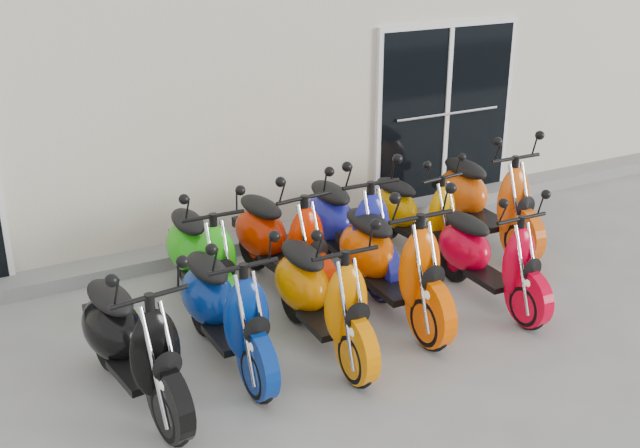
# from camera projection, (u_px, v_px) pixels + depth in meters

# --- Properties ---
(ground) EXTENTS (80.00, 80.00, 0.00)m
(ground) POSITION_uv_depth(u_px,v_px,m) (350.00, 319.00, 7.55)
(ground) COLOR gray
(ground) RESTS_ON ground
(building) EXTENTS (14.00, 6.00, 3.20)m
(building) POSITION_uv_depth(u_px,v_px,m) (167.00, 59.00, 11.21)
(building) COLOR beige
(building) RESTS_ON ground
(front_step) EXTENTS (14.00, 0.40, 0.15)m
(front_step) POSITION_uv_depth(u_px,v_px,m) (262.00, 238.00, 9.17)
(front_step) COLOR gray
(front_step) RESTS_ON ground
(door_right) EXTENTS (2.02, 0.08, 2.22)m
(door_right) POSITION_uv_depth(u_px,v_px,m) (445.00, 108.00, 9.98)
(door_right) COLOR black
(door_right) RESTS_ON front_step
(scooter_front_black) EXTENTS (0.90, 1.91, 1.36)m
(scooter_front_black) POSITION_uv_depth(u_px,v_px,m) (131.00, 326.00, 6.05)
(scooter_front_black) COLOR black
(scooter_front_black) RESTS_ON ground
(scooter_front_blue) EXTENTS (0.69, 1.82, 1.33)m
(scooter_front_blue) POSITION_uv_depth(u_px,v_px,m) (225.00, 293.00, 6.57)
(scooter_front_blue) COLOR navy
(scooter_front_blue) RESTS_ON ground
(scooter_front_orange_a) EXTENTS (0.72, 1.84, 1.35)m
(scooter_front_orange_a) POSITION_uv_depth(u_px,v_px,m) (322.00, 280.00, 6.78)
(scooter_front_orange_a) COLOR orange
(scooter_front_orange_a) RESTS_ON ground
(scooter_front_orange_b) EXTENTS (0.76, 1.97, 1.44)m
(scooter_front_orange_b) POSITION_uv_depth(u_px,v_px,m) (392.00, 246.00, 7.33)
(scooter_front_orange_b) COLOR #EA5000
(scooter_front_orange_b) RESTS_ON ground
(scooter_front_red) EXTENTS (0.63, 1.71, 1.26)m
(scooter_front_red) POSITION_uv_depth(u_px,v_px,m) (490.00, 243.00, 7.63)
(scooter_front_red) COLOR red
(scooter_front_red) RESTS_ON ground
(scooter_back_green) EXTENTS (0.72, 1.83, 1.34)m
(scooter_back_green) POSITION_uv_depth(u_px,v_px,m) (201.00, 242.00, 7.55)
(scooter_back_green) COLOR #23B012
(scooter_back_green) RESTS_ON ground
(scooter_back_red) EXTENTS (0.87, 1.92, 1.38)m
(scooter_back_red) POSITION_uv_depth(u_px,v_px,m) (281.00, 226.00, 7.87)
(scooter_back_red) COLOR red
(scooter_back_red) RESTS_ON ground
(scooter_back_blue) EXTENTS (0.76, 1.95, 1.42)m
(scooter_back_blue) POSITION_uv_depth(u_px,v_px,m) (349.00, 212.00, 8.16)
(scooter_back_blue) COLOR #191D98
(scooter_back_blue) RESTS_ON ground
(scooter_back_yellow) EXTENTS (0.79, 1.73, 1.24)m
(scooter_back_yellow) POSITION_uv_depth(u_px,v_px,m) (417.00, 202.00, 8.70)
(scooter_back_yellow) COLOR #CF8900
(scooter_back_yellow) RESTS_ON ground
(scooter_back_extra) EXTENTS (0.76, 1.95, 1.42)m
(scooter_back_extra) POSITION_uv_depth(u_px,v_px,m) (487.00, 185.00, 8.93)
(scooter_back_extra) COLOR #E1520B
(scooter_back_extra) RESTS_ON ground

